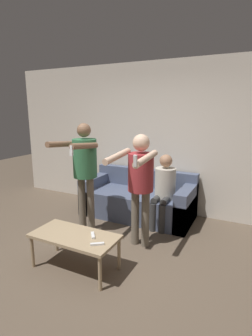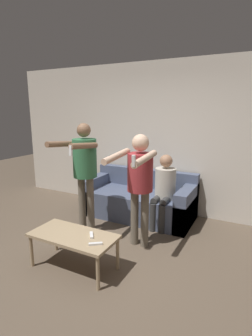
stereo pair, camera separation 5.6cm
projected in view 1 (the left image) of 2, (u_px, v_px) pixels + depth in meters
ground_plane at (96, 269)px, 3.14m from camera, size 14.00×14.00×0.00m
wall_back at (160, 138)px, 4.76m from camera, size 6.40×0.06×2.70m
couch at (138, 200)px, 4.67m from camera, size 1.93×0.89×0.79m
person_standing_left at (84, 165)px, 3.85m from camera, size 0.47×0.74×1.68m
person_standing_right at (140, 177)px, 3.47m from camera, size 0.46×0.79×1.56m
person_seated at (164, 187)px, 4.19m from camera, size 0.33×0.54×1.17m
coffee_table at (75, 238)px, 3.08m from camera, size 1.03×0.50×0.43m
remote_near at (97, 244)px, 2.83m from camera, size 0.14×0.12×0.02m
remote_far at (93, 235)px, 3.03m from camera, size 0.12×0.14×0.02m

